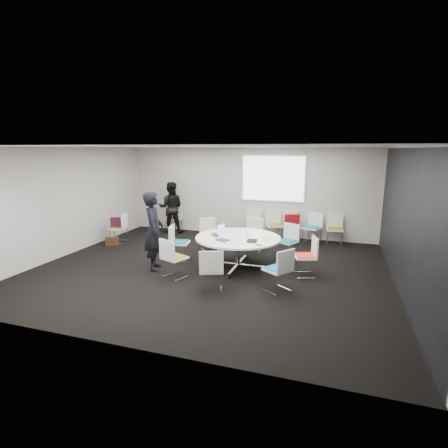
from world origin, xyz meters
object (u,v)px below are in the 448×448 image
(chair_ring_c, at_px, (253,241))
(chair_person_back, at_px, (174,223))
(chair_ring_d, at_px, (210,240))
(brown_bag, at_px, (112,241))
(chair_back_a, at_px, (254,229))
(cup, at_px, (247,233))
(person_back, at_px, (171,207))
(chair_ring_e, at_px, (180,249))
(chair_spare_left, at_px, (119,233))
(conference_table, at_px, (238,246))
(chair_ring_a, at_px, (305,264))
(laptop, at_px, (217,235))
(chair_back_b, at_px, (274,231))
(chair_ring_b, at_px, (287,248))
(chair_back_e, at_px, (335,235))
(person_main, at_px, (154,231))
(chair_ring_h, at_px, (278,278))
(maroon_bag, at_px, (118,222))
(chair_ring_f, at_px, (174,265))
(chair_ring_g, at_px, (211,278))
(chair_back_c, at_px, (292,232))

(chair_ring_c, xyz_separation_m, chair_person_back, (-3.09, 1.40, 0.00))
(chair_ring_d, distance_m, brown_bag, 2.90)
(chair_person_back, bearing_deg, chair_ring_c, 160.64)
(chair_back_a, height_order, cup, chair_back_a)
(chair_ring_c, distance_m, person_back, 3.38)
(chair_ring_e, bearing_deg, chair_ring_c, 120.75)
(chair_ring_d, relative_size, chair_spare_left, 1.00)
(conference_table, relative_size, chair_ring_a, 2.27)
(chair_ring_e, relative_size, laptop, 2.71)
(chair_back_b, bearing_deg, chair_ring_b, 86.20)
(chair_back_e, bearing_deg, conference_table, 48.04)
(person_main, bearing_deg, chair_ring_b, -82.33)
(chair_ring_c, xyz_separation_m, laptop, (-0.56, -1.45, 0.47))
(chair_ring_b, height_order, chair_ring_h, same)
(chair_ring_d, height_order, chair_spare_left, same)
(chair_person_back, distance_m, person_main, 3.86)
(chair_ring_b, bearing_deg, chair_spare_left, 25.22)
(conference_table, xyz_separation_m, person_back, (-3.06, 2.68, 0.34))
(maroon_bag, distance_m, brown_bag, 0.61)
(chair_back_b, xyz_separation_m, chair_person_back, (-3.44, 0.03, 0.00))
(cup, bearing_deg, chair_spare_left, 169.46)
(person_back, bearing_deg, chair_ring_f, 98.87)
(chair_ring_g, xyz_separation_m, chair_back_b, (0.47, 4.39, 0.00))
(chair_ring_g, xyz_separation_m, chair_person_back, (-2.97, 4.43, 0.00))
(chair_ring_h, xyz_separation_m, maroon_bag, (-5.15, 2.20, 0.34))
(person_back, height_order, laptop, person_back)
(chair_ring_a, distance_m, chair_ring_d, 2.99)
(laptop, height_order, cup, cup)
(conference_table, height_order, chair_ring_b, chair_ring_b)
(chair_ring_g, distance_m, laptop, 1.71)
(laptop, distance_m, brown_bag, 3.59)
(chair_ring_f, height_order, maroon_bag, chair_ring_f)
(chair_ring_h, bearing_deg, brown_bag, 105.34)
(chair_ring_a, height_order, chair_ring_h, same)
(chair_ring_b, height_order, chair_back_b, same)
(chair_ring_f, height_order, chair_back_b, same)
(conference_table, bearing_deg, person_main, -157.50)
(conference_table, relative_size, maroon_bag, 4.99)
(chair_ring_e, distance_m, laptop, 1.12)
(chair_ring_c, height_order, chair_back_b, same)
(chair_back_c, xyz_separation_m, laptop, (-1.44, -2.83, 0.47))
(chair_ring_c, bearing_deg, chair_ring_b, 157.83)
(chair_ring_h, bearing_deg, chair_back_a, 54.68)
(chair_ring_c, distance_m, chair_back_a, 1.43)
(chair_back_b, height_order, maroon_bag, chair_back_b)
(conference_table, relative_size, chair_ring_c, 2.27)
(chair_ring_d, bearing_deg, brown_bag, -27.99)
(chair_back_a, bearing_deg, chair_back_e, 163.12)
(chair_ring_a, bearing_deg, chair_back_a, 14.09)
(chair_spare_left, bearing_deg, person_main, -142.82)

